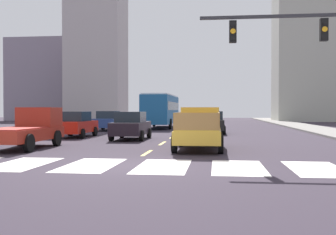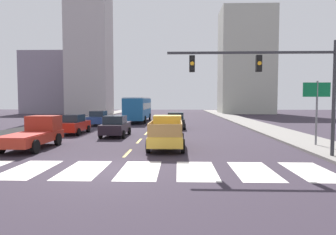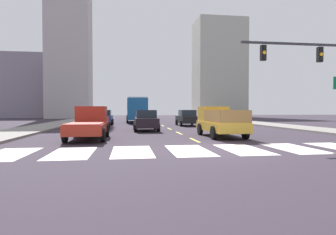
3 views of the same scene
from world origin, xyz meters
name	(u,v)px [view 2 (image 2 of 3)]	position (x,y,z in m)	size (l,w,h in m)	color
ground_plane	(112,170)	(0.00, 0.00, 0.00)	(160.00, 160.00, 0.00)	#302833
sidewalk_right	(267,129)	(11.97, 18.00, 0.07)	(3.63, 110.00, 0.15)	gray
sidewalk_left	(37,128)	(-11.97, 18.00, 0.07)	(3.63, 110.00, 0.15)	gray
crosswalk_stripe_2	(29,169)	(-3.62, 0.00, 0.00)	(1.66, 3.54, 0.01)	silver
crosswalk_stripe_3	(84,170)	(-1.21, 0.00, 0.00)	(1.66, 3.54, 0.01)	silver
crosswalk_stripe_4	(140,170)	(1.21, 0.00, 0.00)	(1.66, 3.54, 0.01)	silver
crosswalk_stripe_5	(196,171)	(3.62, 0.00, 0.00)	(1.66, 3.54, 0.01)	silver
crosswalk_stripe_6	(254,171)	(6.03, 0.00, 0.00)	(1.66, 3.54, 0.01)	silver
crosswalk_stripe_7	(312,171)	(8.44, 0.00, 0.00)	(1.66, 3.54, 0.01)	silver
lane_dash_0	(128,153)	(0.00, 4.00, 0.00)	(0.16, 2.40, 0.01)	#E3CB51
lane_dash_1	(139,141)	(0.00, 9.00, 0.00)	(0.16, 2.40, 0.01)	#E3CB51
lane_dash_2	(146,133)	(0.00, 14.00, 0.00)	(0.16, 2.40, 0.01)	#E3CB51
lane_dash_3	(151,128)	(0.00, 19.00, 0.00)	(0.16, 2.40, 0.01)	#E3CB51
lane_dash_4	(155,124)	(0.00, 24.00, 0.00)	(0.16, 2.40, 0.01)	#E3CB51
lane_dash_5	(158,121)	(0.00, 29.00, 0.00)	(0.16, 2.40, 0.01)	#E3CB51
lane_dash_6	(160,119)	(0.00, 34.00, 0.00)	(0.16, 2.40, 0.01)	#E3CB51
lane_dash_7	(162,117)	(0.00, 39.00, 0.00)	(0.16, 2.40, 0.01)	#E3CB51
pickup_stakebed	(167,133)	(2.14, 6.11, 0.94)	(2.18, 5.20, 1.96)	gold
pickup_dark	(35,133)	(-6.09, 5.70, 0.92)	(2.18, 5.20, 1.96)	#9F2719
city_bus	(138,108)	(-2.59, 27.83, 1.95)	(2.72, 10.80, 3.32)	#1A5992
sedan_mid	(115,126)	(-2.30, 11.63, 0.86)	(2.02, 4.40, 1.72)	black
sedan_far	(176,120)	(2.61, 18.51, 0.86)	(2.02, 4.40, 1.72)	black
sedan_near_left	(73,124)	(-6.43, 13.31, 0.86)	(2.02, 4.40, 1.72)	red
sedan_near_right	(99,118)	(-6.52, 22.08, 0.86)	(2.02, 4.40, 1.72)	navy
traffic_signal_gantry	(280,77)	(8.04, 2.85, 4.18)	(8.56, 0.27, 6.00)	#2D2D33
direction_sign_green	(317,99)	(11.59, 6.55, 3.03)	(1.70, 0.12, 4.20)	slate
tower_tall_centre	(89,31)	(-15.60, 49.10, 17.22)	(8.41, 7.33, 34.44)	#B0A6A8
block_mid_left	(246,62)	(17.96, 54.17, 11.47)	(11.41, 8.46, 22.95)	#ACAD9F
block_low_left	(52,83)	(-25.92, 54.50, 6.84)	(11.46, 8.69, 13.67)	gray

